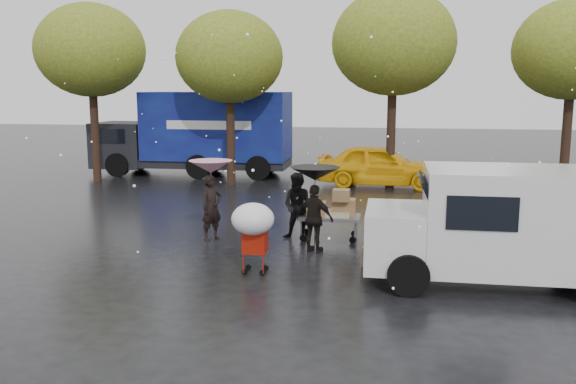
% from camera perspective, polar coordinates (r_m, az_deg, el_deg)
% --- Properties ---
extents(ground, '(90.00, 90.00, 0.00)m').
position_cam_1_polar(ground, '(13.19, -1.64, -6.43)').
color(ground, black).
rests_on(ground, ground).
extents(person_pink, '(0.66, 0.70, 1.60)m').
position_cam_1_polar(person_pink, '(14.92, -7.15, -1.45)').
color(person_pink, black).
rests_on(person_pink, ground).
extents(person_middle, '(0.88, 0.73, 1.65)m').
position_cam_1_polar(person_middle, '(14.81, 1.00, -1.36)').
color(person_middle, black).
rests_on(person_middle, ground).
extents(person_black, '(0.98, 0.66, 1.54)m').
position_cam_1_polar(person_black, '(13.71, 2.52, -2.50)').
color(person_black, black).
rests_on(person_black, ground).
extents(umbrella_pink, '(1.05, 1.05, 1.95)m').
position_cam_1_polar(umbrella_pink, '(14.76, -7.24, 2.35)').
color(umbrella_pink, '#4C4C4C').
rests_on(umbrella_pink, ground).
extents(umbrella_black, '(1.13, 1.13, 1.94)m').
position_cam_1_polar(umbrella_black, '(13.53, 2.55, 1.71)').
color(umbrella_black, '#4C4C4C').
rests_on(umbrella_black, ground).
extents(vendor_cart, '(1.52, 0.80, 1.27)m').
position_cam_1_polar(vendor_cart, '(14.88, 4.19, -1.72)').
color(vendor_cart, slate).
rests_on(vendor_cart, ground).
extents(shopping_cart, '(0.84, 0.84, 1.46)m').
position_cam_1_polar(shopping_cart, '(11.94, -3.28, -2.90)').
color(shopping_cart, '#A21709').
rests_on(shopping_cart, ground).
extents(white_van, '(4.91, 2.18, 2.20)m').
position_cam_1_polar(white_van, '(12.08, 19.85, -2.86)').
color(white_van, silver).
rests_on(white_van, ground).
extents(blue_truck, '(8.30, 2.60, 3.50)m').
position_cam_1_polar(blue_truck, '(26.16, -8.38, 5.43)').
color(blue_truck, '#0D0B5B').
rests_on(blue_truck, ground).
extents(box_ground_near, '(0.50, 0.42, 0.40)m').
position_cam_1_polar(box_ground_near, '(12.90, 8.01, -5.97)').
color(box_ground_near, brown).
rests_on(box_ground_near, ground).
extents(box_ground_far, '(0.44, 0.35, 0.33)m').
position_cam_1_polar(box_ground_far, '(14.17, 11.61, -4.79)').
color(box_ground_far, brown).
rests_on(box_ground_far, ground).
extents(yellow_taxi, '(4.80, 2.17, 1.60)m').
position_cam_1_polar(yellow_taxi, '(23.12, 8.61, 2.48)').
color(yellow_taxi, '#FAB50D').
rests_on(yellow_taxi, ground).
extents(tree_row, '(21.60, 4.40, 7.12)m').
position_cam_1_polar(tree_row, '(22.66, 2.12, 13.14)').
color(tree_row, black).
rests_on(tree_row, ground).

